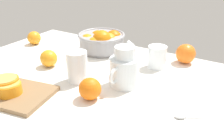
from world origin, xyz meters
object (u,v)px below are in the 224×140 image
at_px(orange_half_2, 8,89).
at_px(loose_orange_1, 34,38).
at_px(fruit_bowl, 102,41).
at_px(loose_orange_3, 186,54).
at_px(orange_half_0, 11,88).
at_px(juice_glass, 77,69).
at_px(second_glass, 157,58).
at_px(spoon, 192,117).
at_px(loose_orange_2, 49,58).
at_px(loose_orange_0, 90,89).
at_px(juice_pitcher, 124,71).
at_px(cutting_board, 8,92).
at_px(orange_half_1, 6,84).

height_order(orange_half_2, loose_orange_1, loose_orange_1).
height_order(fruit_bowl, loose_orange_3, fruit_bowl).
bearing_deg(orange_half_0, juice_glass, 61.83).
height_order(second_glass, spoon, second_glass).
bearing_deg(juice_glass, second_glass, 52.85).
height_order(juice_glass, loose_orange_1, juice_glass).
bearing_deg(loose_orange_1, loose_orange_2, -31.64).
bearing_deg(loose_orange_0, second_glass, 75.50).
xyz_separation_m(orange_half_2, loose_orange_1, (-0.34, 0.42, -0.00)).
distance_m(loose_orange_2, loose_orange_3, 0.59).
relative_size(orange_half_0, loose_orange_3, 0.82).
xyz_separation_m(juice_pitcher, second_glass, (0.04, 0.21, -0.01)).
xyz_separation_m(second_glass, loose_orange_3, (0.09, 0.11, 0.00)).
height_order(second_glass, loose_orange_2, second_glass).
relative_size(cutting_board, loose_orange_0, 4.01).
height_order(loose_orange_1, loose_orange_3, loose_orange_3).
relative_size(juice_pitcher, orange_half_0, 2.22).
bearing_deg(spoon, orange_half_1, -161.24).
height_order(juice_pitcher, cutting_board, juice_pitcher).
relative_size(juice_pitcher, juice_glass, 1.33).
xyz_separation_m(fruit_bowl, loose_orange_1, (-0.36, -0.10, -0.02)).
xyz_separation_m(juice_pitcher, orange_half_0, (-0.28, -0.27, -0.02)).
relative_size(fruit_bowl, juice_pitcher, 1.46).
bearing_deg(spoon, orange_half_0, -159.86).
bearing_deg(juice_glass, loose_orange_3, 52.18).
bearing_deg(orange_half_1, loose_orange_3, 53.27).
bearing_deg(juice_glass, fruit_bowl, 107.38).
bearing_deg(second_glass, loose_orange_3, 50.54).
distance_m(loose_orange_0, loose_orange_3, 0.49).
distance_m(juice_pitcher, orange_half_1, 0.41).
height_order(juice_glass, loose_orange_3, juice_glass).
bearing_deg(orange_half_2, juice_glass, 61.76).
bearing_deg(cutting_board, loose_orange_1, 127.62).
distance_m(juice_glass, orange_half_0, 0.24).
bearing_deg(juice_pitcher, loose_orange_2, -176.48).
bearing_deg(orange_half_2, fruit_bowl, 87.77).
bearing_deg(juice_pitcher, loose_orange_3, 67.70).
xyz_separation_m(juice_glass, orange_half_2, (-0.12, -0.22, -0.02)).
xyz_separation_m(cutting_board, orange_half_1, (-0.00, -0.00, 0.03)).
bearing_deg(orange_half_0, cutting_board, 167.48).
xyz_separation_m(loose_orange_0, loose_orange_3, (0.18, 0.46, 0.01)).
distance_m(cutting_board, orange_half_2, 0.04).
bearing_deg(fruit_bowl, juice_pitcher, -43.33).
height_order(cutting_board, loose_orange_1, loose_orange_1).
bearing_deg(spoon, second_glass, 129.07).
bearing_deg(loose_orange_2, loose_orange_0, -21.44).
relative_size(loose_orange_1, spoon, 0.49).
distance_m(loose_orange_2, spoon, 0.62).
distance_m(second_glass, cutting_board, 0.59).
bearing_deg(loose_orange_2, loose_orange_1, 148.36).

